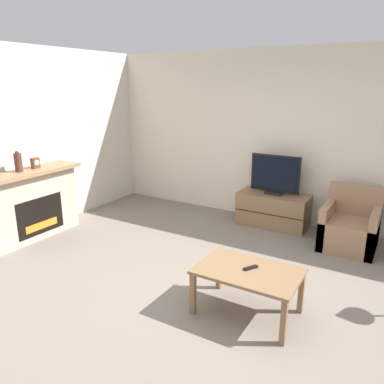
{
  "coord_description": "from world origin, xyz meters",
  "views": [
    {
      "loc": [
        1.48,
        -3.09,
        2.15
      ],
      "look_at": [
        -0.83,
        0.8,
        0.85
      ],
      "focal_mm": 35.0,
      "sensor_mm": 36.0,
      "label": 1
    }
  ],
  "objects": [
    {
      "name": "wall_left",
      "position": [
        -3.35,
        0.0,
        1.35
      ],
      "size": [
        0.06,
        12.0,
        2.7
      ],
      "color": "beige",
      "rests_on": "ground"
    },
    {
      "name": "remote",
      "position": [
        0.32,
        -0.03,
        0.47
      ],
      "size": [
        0.11,
        0.15,
        0.02
      ],
      "rotation": [
        0.0,
        0.0,
        -0.53
      ],
      "color": "black",
      "rests_on": "coffee_table"
    },
    {
      "name": "fireplace",
      "position": [
        -3.12,
        0.12,
        0.51
      ],
      "size": [
        0.52,
        1.48,
        1.0
      ],
      "color": "#B7A893",
      "rests_on": "ground"
    },
    {
      "name": "tv",
      "position": [
        -0.27,
        2.35,
        0.8
      ],
      "size": [
        0.77,
        0.18,
        0.61
      ],
      "color": "black",
      "rests_on": "tv_stand"
    },
    {
      "name": "ground_plane",
      "position": [
        0.0,
        0.0,
        0.0
      ],
      "size": [
        24.0,
        24.0,
        0.0
      ],
      "primitive_type": "plane",
      "color": "slate"
    },
    {
      "name": "wall_back",
      "position": [
        0.0,
        2.67,
        1.35
      ],
      "size": [
        12.0,
        0.06,
        2.7
      ],
      "color": "beige",
      "rests_on": "ground"
    },
    {
      "name": "mantel_vase_centre_left",
      "position": [
        -3.1,
        0.0,
        1.14
      ],
      "size": [
        0.1,
        0.1,
        0.29
      ],
      "color": "#512D23",
      "rests_on": "fireplace"
    },
    {
      "name": "tv_stand",
      "position": [
        -0.27,
        2.35,
        0.26
      ],
      "size": [
        1.08,
        0.51,
        0.52
      ],
      "color": "brown",
      "rests_on": "ground"
    },
    {
      "name": "coffee_table",
      "position": [
        0.31,
        -0.07,
        0.4
      ],
      "size": [
        0.97,
        0.63,
        0.46
      ],
      "color": "brown",
      "rests_on": "ground"
    },
    {
      "name": "armchair",
      "position": [
        0.9,
        2.11,
        0.27
      ],
      "size": [
        0.7,
        0.76,
        0.82
      ],
      "color": "#937051",
      "rests_on": "ground"
    },
    {
      "name": "mantel_clock",
      "position": [
        -3.1,
        0.26,
        1.08
      ],
      "size": [
        0.08,
        0.11,
        0.15
      ],
      "color": "brown",
      "rests_on": "fireplace"
    }
  ]
}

